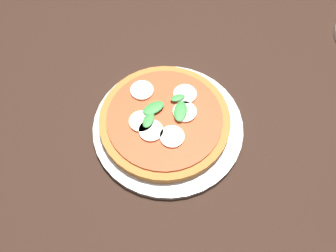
% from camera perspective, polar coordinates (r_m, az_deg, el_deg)
% --- Properties ---
extents(ground_plane, '(6.00, 6.00, 0.00)m').
position_cam_1_polar(ground_plane, '(1.44, -1.21, -13.16)').
color(ground_plane, '#2D2B28').
extents(dining_table, '(1.32, 0.93, 0.71)m').
position_cam_1_polar(dining_table, '(0.86, -1.96, -1.67)').
color(dining_table, black).
rests_on(dining_table, ground_plane).
extents(serving_tray, '(0.31, 0.31, 0.01)m').
position_cam_1_polar(serving_tray, '(0.76, -0.00, -0.15)').
color(serving_tray, silver).
rests_on(serving_tray, dining_table).
extents(pizza, '(0.27, 0.27, 0.03)m').
position_cam_1_polar(pizza, '(0.75, -0.53, 0.98)').
color(pizza, '#B27033').
rests_on(pizza, serving_tray).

